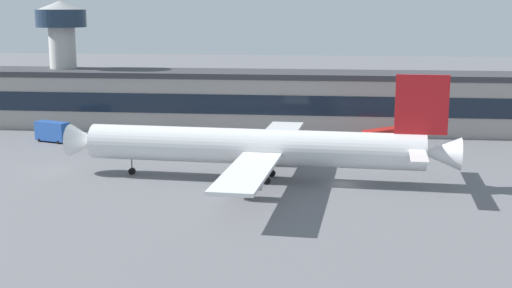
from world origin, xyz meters
The scene contains 7 objects.
ground_plane centered at (0.00, 0.00, 0.00)m, with size 600.00×600.00×0.00m, color slate.
terminal_building centered at (0.00, 48.10, 6.50)m, with size 194.30×14.82×12.95m.
airliner centered at (-13.27, 1.17, 5.35)m, with size 62.40×53.54×17.08m.
control_tower centered at (-64.84, 51.03, 17.91)m, with size 11.49×11.49×28.44m.
baggage_tug centered at (-37.89, 32.33, 1.09)m, with size 2.70×3.93×1.85m.
catering_truck centered at (-58.59, 27.94, 2.29)m, with size 7.66×4.91×4.15m.
fuel_truck centered at (7.73, 31.43, 1.88)m, with size 8.14×7.67×3.35m.
Camera 1 is at (-1.48, -103.82, 26.59)m, focal length 48.31 mm.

